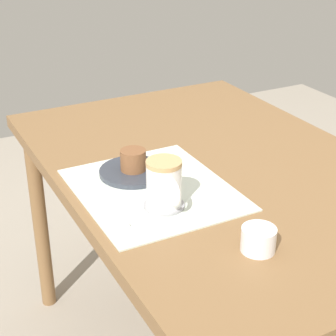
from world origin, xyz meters
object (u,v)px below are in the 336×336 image
object	(u,v)px
dining_table	(216,190)
coffee_mug	(165,184)
sugar_bowl	(258,239)
pastry_plate	(134,172)
pastry	(133,160)

from	to	relation	value
dining_table	coffee_mug	distance (m)	0.30
dining_table	sugar_bowl	xyz separation A→B (m)	(0.37, -0.14, 0.10)
dining_table	coffee_mug	xyz separation A→B (m)	(0.14, -0.22, 0.14)
pastry_plate	sugar_bowl	world-z (taller)	sugar_bowl
dining_table	sugar_bowl	size ratio (longest dim) A/B	17.52
dining_table	sugar_bowl	bearing A→B (deg)	-20.16
pastry	coffee_mug	bearing A→B (deg)	-1.95
coffee_mug	sugar_bowl	size ratio (longest dim) A/B	1.61
sugar_bowl	coffee_mug	bearing A→B (deg)	-158.79
dining_table	pastry	size ratio (longest dim) A/B	19.10
pastry_plate	pastry	world-z (taller)	pastry
pastry_plate	pastry	distance (m)	0.03
dining_table	pastry_plate	distance (m)	0.24
pastry_plate	sugar_bowl	size ratio (longest dim) A/B	2.45
dining_table	coffee_mug	bearing A→B (deg)	-58.46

